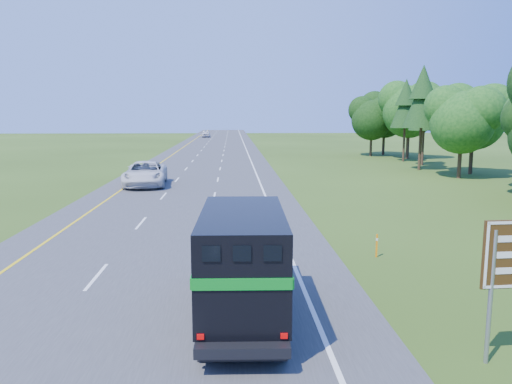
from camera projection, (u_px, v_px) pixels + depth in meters
The scene contains 6 objects.
road at pixel (205, 166), 56.66m from camera, with size 15.00×260.00×0.04m, color #38383A.
lane_markings at pixel (205, 166), 56.65m from camera, with size 11.15×260.00×0.01m.
horse_truck at pixel (243, 259), 14.30m from camera, with size 2.46×7.30×3.21m.
white_suv at pixel (145, 174), 41.02m from camera, with size 3.27×7.09×1.97m, color silver.
far_car at pixel (206, 134), 126.39m from camera, with size 2.09×5.18×1.77m, color silver.
delineator at pixel (377, 245), 20.60m from camera, with size 0.08×0.04×0.98m.
Camera 1 is at (3.12, -6.65, 5.87)m, focal length 35.00 mm.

